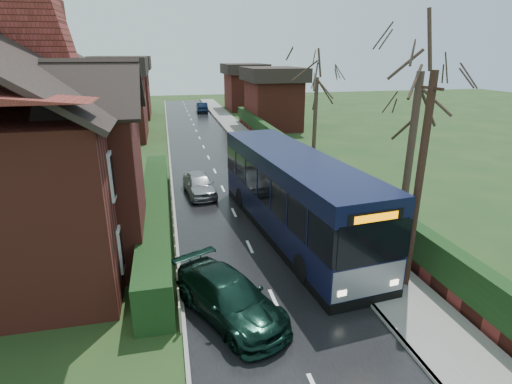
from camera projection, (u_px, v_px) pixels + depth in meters
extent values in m
plane|color=#30451D|center=(260.00, 270.00, 15.35)|extent=(140.00, 140.00, 0.00)
cube|color=black|center=(223.00, 189.00, 24.56)|extent=(6.00, 100.00, 0.02)
cube|color=slate|center=(289.00, 183.00, 25.43)|extent=(2.50, 100.00, 0.14)
cube|color=gray|center=(271.00, 185.00, 25.18)|extent=(0.12, 100.00, 0.14)
cube|color=gray|center=(173.00, 192.00, 23.91)|extent=(0.12, 100.00, 0.10)
cube|color=black|center=(156.00, 212.00, 18.88)|extent=(1.20, 16.00, 1.60)
cube|color=maroon|center=(312.00, 178.00, 25.68)|extent=(0.30, 50.00, 0.60)
cube|color=black|center=(313.00, 165.00, 25.38)|extent=(0.60, 50.00, 1.20)
cube|color=maroon|center=(30.00, 174.00, 17.10)|extent=(8.00, 14.00, 6.00)
cube|color=maroon|center=(107.00, 191.00, 15.06)|extent=(2.50, 4.00, 6.00)
cube|color=brown|center=(54.00, 25.00, 18.95)|extent=(0.90, 1.40, 2.20)
cube|color=silver|center=(122.00, 246.00, 13.80)|extent=(0.08, 1.20, 1.60)
cube|color=black|center=(122.00, 246.00, 13.80)|extent=(0.03, 0.95, 1.35)
cube|color=silver|center=(113.00, 174.00, 12.94)|extent=(0.08, 1.20, 1.60)
cube|color=black|center=(114.00, 174.00, 12.95)|extent=(0.03, 0.95, 1.35)
cube|color=silver|center=(130.00, 205.00, 17.48)|extent=(0.08, 1.20, 1.60)
cube|color=black|center=(130.00, 205.00, 17.49)|extent=(0.03, 0.95, 1.35)
cube|color=silver|center=(123.00, 147.00, 16.63)|extent=(0.08, 1.20, 1.60)
cube|color=black|center=(124.00, 147.00, 16.63)|extent=(0.03, 0.95, 1.35)
cube|color=silver|center=(135.00, 179.00, 21.17)|extent=(0.08, 1.20, 1.60)
cube|color=black|center=(136.00, 179.00, 21.17)|extent=(0.03, 0.95, 1.35)
cube|color=silver|center=(130.00, 130.00, 20.31)|extent=(0.08, 1.20, 1.60)
cube|color=black|center=(131.00, 130.00, 20.32)|extent=(0.03, 0.95, 1.35)
cube|color=silver|center=(138.00, 167.00, 23.47)|extent=(0.08, 1.20, 1.60)
cube|color=black|center=(138.00, 167.00, 23.48)|extent=(0.03, 0.95, 1.35)
cube|color=silver|center=(133.00, 122.00, 22.61)|extent=(0.08, 1.20, 1.60)
cube|color=black|center=(134.00, 122.00, 22.62)|extent=(0.03, 0.95, 1.35)
cube|color=black|center=(292.00, 213.00, 18.22)|extent=(4.05, 12.47, 1.27)
cube|color=black|center=(293.00, 185.00, 17.79)|extent=(4.07, 12.47, 1.34)
cube|color=black|center=(294.00, 163.00, 17.45)|extent=(4.05, 12.47, 0.73)
cube|color=black|center=(292.00, 229.00, 18.49)|extent=(4.05, 12.47, 0.39)
cube|color=gray|center=(368.00, 281.00, 12.80)|extent=(2.67, 0.40, 1.11)
cube|color=black|center=(373.00, 244.00, 12.33)|extent=(2.50, 0.34, 1.45)
cube|color=black|center=(376.00, 217.00, 12.04)|extent=(1.95, 0.28, 0.39)
cube|color=#FF8C00|center=(376.00, 218.00, 12.00)|extent=(1.53, 0.20, 0.24)
cube|color=black|center=(366.00, 301.00, 13.04)|extent=(2.73, 0.42, 0.33)
cube|color=#FFF2CC|center=(342.00, 293.00, 12.52)|extent=(0.32, 0.08, 0.20)
cube|color=#FFF2CC|center=(394.00, 282.00, 13.11)|extent=(0.32, 0.08, 0.20)
cylinder|color=black|center=(303.00, 268.00, 14.49)|extent=(0.42, 1.10, 1.07)
cylinder|color=black|center=(363.00, 257.00, 15.26)|extent=(0.42, 1.10, 1.07)
cylinder|color=black|center=(241.00, 198.00, 21.51)|extent=(0.42, 1.10, 1.07)
cylinder|color=black|center=(284.00, 193.00, 22.27)|extent=(0.42, 1.10, 1.07)
imported|color=#ACAAAF|center=(199.00, 184.00, 23.38)|extent=(1.96, 4.00, 1.31)
imported|color=black|center=(229.00, 297.00, 12.48)|extent=(3.68, 5.03, 1.35)
imported|color=black|center=(202.00, 107.00, 56.36)|extent=(1.59, 4.24, 1.38)
cylinder|color=slate|center=(359.00, 225.00, 15.73)|extent=(0.09, 0.09, 3.02)
cube|color=silver|center=(362.00, 194.00, 15.30)|extent=(0.25, 0.44, 0.35)
cube|color=silver|center=(361.00, 204.00, 15.44)|extent=(0.22, 0.40, 0.30)
cylinder|color=black|center=(418.00, 188.00, 13.10)|extent=(0.26, 0.26, 7.44)
cube|color=black|center=(432.00, 88.00, 12.05)|extent=(0.13, 0.96, 0.09)
cylinder|color=#382821|center=(410.00, 152.00, 18.42)|extent=(0.35, 0.35, 7.18)
cylinder|color=#372820|center=(315.00, 116.00, 32.54)|extent=(0.33, 0.33, 6.13)
cylinder|color=#31241D|center=(28.00, 119.00, 26.63)|extent=(0.35, 0.35, 7.55)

